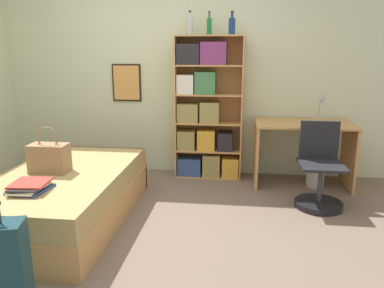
{
  "coord_description": "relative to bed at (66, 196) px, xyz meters",
  "views": [
    {
      "loc": [
        0.95,
        -3.17,
        1.6
      ],
      "look_at": [
        0.54,
        0.2,
        0.75
      ],
      "focal_mm": 35.0,
      "sensor_mm": 36.0,
      "label": 1
    }
  ],
  "objects": [
    {
      "name": "ground_plane",
      "position": [
        0.66,
        -0.02,
        -0.24
      ],
      "size": [
        14.0,
        14.0,
        0.0
      ],
      "primitive_type": "plane",
      "color": "#756051"
    },
    {
      "name": "wall_back",
      "position": [
        0.66,
        1.68,
        1.06
      ],
      "size": [
        10.0,
        0.09,
        2.6
      ],
      "color": "beige",
      "rests_on": "ground_plane"
    },
    {
      "name": "bed",
      "position": [
        0.0,
        0.0,
        0.0
      ],
      "size": [
        1.12,
        1.95,
        0.49
      ],
      "color": "tan",
      "rests_on": "ground_plane"
    },
    {
      "name": "handbag",
      "position": [
        -0.12,
        -0.02,
        0.39
      ],
      "size": [
        0.35,
        0.2,
        0.43
      ],
      "color": "#93704C",
      "rests_on": "bed"
    },
    {
      "name": "book_stack_on_bed",
      "position": [
        -0.05,
        -0.5,
        0.28
      ],
      "size": [
        0.31,
        0.36,
        0.07
      ],
      "color": "#334C84",
      "rests_on": "bed"
    },
    {
      "name": "bookcase",
      "position": [
        1.21,
        1.47,
        0.58
      ],
      "size": [
        0.84,
        0.32,
        1.78
      ],
      "color": "tan",
      "rests_on": "ground_plane"
    },
    {
      "name": "bottle_green",
      "position": [
        1.01,
        1.51,
        1.65
      ],
      "size": [
        0.07,
        0.07,
        0.29
      ],
      "color": "#B7BCC1",
      "rests_on": "bookcase"
    },
    {
      "name": "bottle_brown",
      "position": [
        1.25,
        1.52,
        1.65
      ],
      "size": [
        0.06,
        0.06,
        0.28
      ],
      "color": "#1E6B2D",
      "rests_on": "bookcase"
    },
    {
      "name": "bottle_clear",
      "position": [
        1.52,
        1.43,
        1.64
      ],
      "size": [
        0.08,
        0.08,
        0.27
      ],
      "color": "navy",
      "rests_on": "bookcase"
    },
    {
      "name": "desk",
      "position": [
        2.4,
        1.3,
        0.29
      ],
      "size": [
        1.13,
        0.67,
        0.77
      ],
      "color": "tan",
      "rests_on": "ground_plane"
    },
    {
      "name": "desk_lamp",
      "position": [
        2.6,
        1.33,
        0.77
      ],
      "size": [
        0.16,
        0.11,
        0.37
      ],
      "color": "#ADA89E",
      "rests_on": "desk"
    },
    {
      "name": "desk_chair",
      "position": [
        2.49,
        0.65,
        0.04
      ],
      "size": [
        0.49,
        0.49,
        0.88
      ],
      "color": "black",
      "rests_on": "ground_plane"
    },
    {
      "name": "waste_bin",
      "position": [
        2.57,
        1.23,
        -0.13
      ],
      "size": [
        0.21,
        0.21,
        0.23
      ],
      "color": "#B7B2A8",
      "rests_on": "ground_plane"
    }
  ]
}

